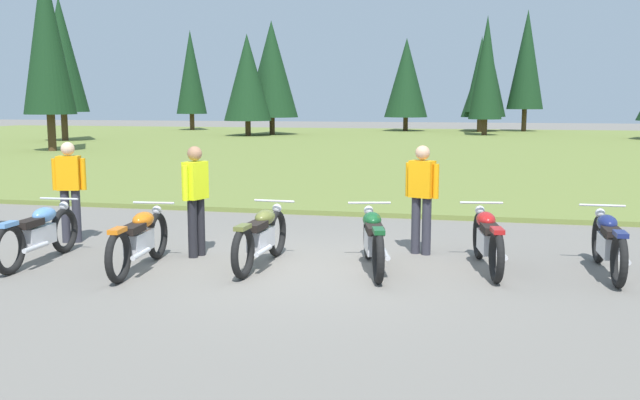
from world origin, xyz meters
TOP-DOWN VIEW (x-y plane):
  - ground_plane at (0.00, 0.00)m, footprint 140.00×140.00m
  - grass_moorland at (0.00, 26.56)m, footprint 80.00×44.00m
  - forest_treeline at (0.86, 37.59)m, footprint 44.45×29.22m
  - motorcycle_sky_blue at (-3.94, -0.45)m, footprint 0.62×2.10m
  - motorcycle_orange at (-2.31, -0.53)m, footprint 0.62×2.10m
  - motorcycle_olive at (-0.72, 0.04)m, footprint 0.62×2.10m
  - motorcycle_british_green at (0.85, 0.17)m, footprint 0.76×2.06m
  - motorcycle_red at (2.40, 0.54)m, footprint 0.66×2.09m
  - motorcycle_navy at (3.99, 0.64)m, footprint 0.62×2.10m
  - rider_checking_bike at (-4.32, 0.98)m, footprint 0.53×0.31m
  - rider_in_hivis_vest at (1.42, 1.36)m, footprint 0.52×0.34m
  - rider_near_row_end at (-1.88, 0.45)m, footprint 0.32×0.53m

SIDE VIEW (x-z plane):
  - ground_plane at x=0.00m, z-range 0.00..0.00m
  - grass_moorland at x=0.00m, z-range 0.00..0.10m
  - motorcycle_sky_blue at x=-3.94m, z-range 0.00..0.88m
  - motorcycle_orange at x=-2.31m, z-range 0.00..0.88m
  - motorcycle_olive at x=-0.72m, z-range 0.00..0.88m
  - motorcycle_british_green at x=0.85m, z-range 0.00..0.88m
  - motorcycle_red at x=2.40m, z-range 0.00..0.88m
  - motorcycle_navy at x=3.99m, z-range 0.00..0.88m
  - rider_checking_bike at x=-4.32m, z-range 0.11..1.78m
  - rider_in_hivis_vest at x=1.42m, z-range 0.11..1.78m
  - rider_near_row_end at x=-1.88m, z-range 0.11..1.78m
  - forest_treeline at x=0.86m, z-range -0.22..8.81m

